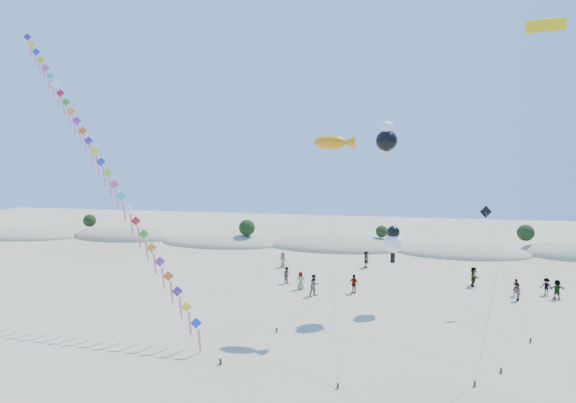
# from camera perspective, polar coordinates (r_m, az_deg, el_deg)

# --- Properties ---
(dune_ridge) EXTENTS (145.30, 11.49, 5.57)m
(dune_ridge) POSITION_cam_1_polar(r_m,az_deg,el_deg) (65.33, 6.65, -5.28)
(dune_ridge) COLOR gray
(dune_ridge) RESTS_ON ground
(kite_train) EXTENTS (24.19, 14.09, 23.76)m
(kite_train) POSITION_cam_1_polar(r_m,az_deg,el_deg) (39.72, -21.85, 5.32)
(kite_train) COLOR #3F2D1E
(kite_train) RESTS_ON ground
(fish_kite) EXTENTS (3.04, 11.14, 13.62)m
(fish_kite) POSITION_cam_1_polar(r_m,az_deg,el_deg) (34.88, 5.56, 6.95)
(fish_kite) COLOR #3F2D1E
(fish_kite) RESTS_ON ground
(cartoon_kite_low) EXTENTS (8.56, 7.74, 6.68)m
(cartoon_kite_low) POSITION_cam_1_polar(r_m,az_deg,el_deg) (38.77, 12.32, -4.62)
(cartoon_kite_low) COLOR #3F2D1E
(cartoon_kite_low) RESTS_ON ground
(cartoon_kite_high) EXTENTS (7.69, 12.65, 14.92)m
(cartoon_kite_high) POSITION_cam_1_polar(r_m,az_deg,el_deg) (39.55, 11.62, 7.35)
(cartoon_kite_high) COLOR #3F2D1E
(cartoon_kite_high) RESTS_ON ground
(parafoil_kite) EXTENTS (5.35, 6.37, 20.17)m
(parafoil_kite) POSITION_cam_1_polar(r_m,az_deg,el_deg) (33.52, 28.09, 17.26)
(parafoil_kite) COLOR #3F2D1E
(parafoil_kite) RESTS_ON ground
(dark_kite) EXTENTS (2.26, 7.28, 8.25)m
(dark_kite) POSITION_cam_1_polar(r_m,az_deg,el_deg) (39.47, 23.40, -4.30)
(dark_kite) COLOR #3F2D1E
(dark_kite) RESTS_ON ground
(beachgoers) EXTENTS (26.64, 13.25, 1.90)m
(beachgoers) POSITION_cam_1_polar(r_m,az_deg,el_deg) (46.82, 14.06, -8.70)
(beachgoers) COLOR slate
(beachgoers) RESTS_ON ground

